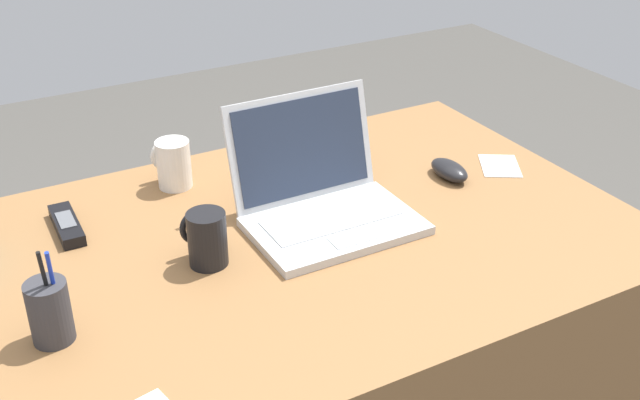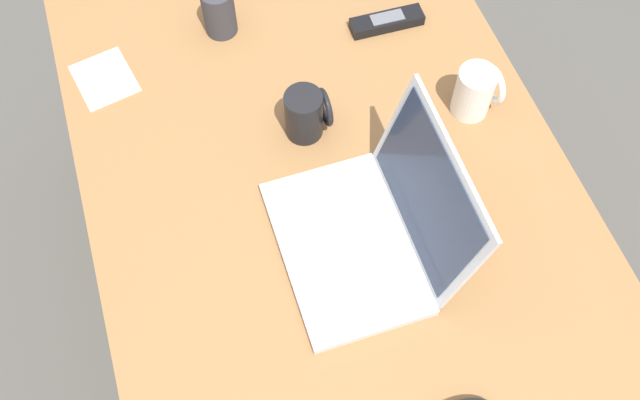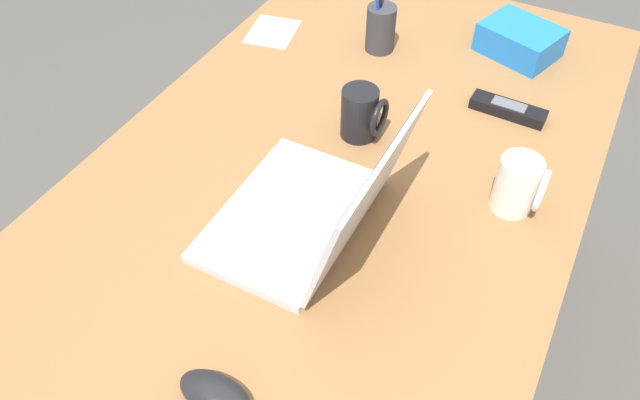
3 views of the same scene
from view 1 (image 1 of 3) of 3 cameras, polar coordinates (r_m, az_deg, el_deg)
name	(u,v)px [view 1 (image 1 of 3)]	position (r m, az deg, el deg)	size (l,w,h in m)	color
desk	(261,391)	(1.77, -4.28, -13.55)	(1.55, 0.91, 0.74)	olive
laptop	(323,199)	(1.61, 0.24, 0.11)	(0.33, 0.29, 0.24)	silver
computer_mouse	(449,170)	(1.82, 9.29, 2.15)	(0.06, 0.11, 0.04)	black
coffee_mug_white	(206,238)	(1.49, -8.18, -2.69)	(0.08, 0.09, 0.11)	black
coffee_mug_tall	(173,163)	(1.78, -10.53, 2.63)	(0.08, 0.09, 0.11)	white
cordless_phone	(67,225)	(1.67, -17.78, -1.72)	(0.05, 0.16, 0.03)	black
pen_holder	(50,311)	(1.35, -18.89, -7.60)	(0.07, 0.07, 0.17)	#333338
paper_note_near_laptop	(500,166)	(1.90, 12.83, 2.41)	(0.09, 0.12, 0.00)	white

